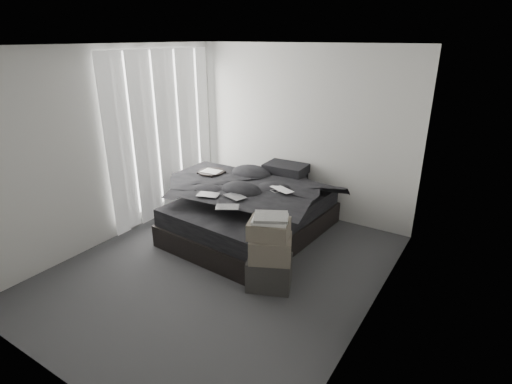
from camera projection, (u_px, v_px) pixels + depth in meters
The scene contains 25 objects.
floor at pixel (222, 268), 4.95m from camera, with size 3.60×4.20×0.01m, color #333336.
ceiling at pixel (213, 45), 4.00m from camera, with size 3.60×4.20×0.01m, color white.
wall_back at pixel (301, 133), 6.12m from camera, with size 3.60×0.01×2.60m, color beige.
wall_front at pixel (37, 246), 2.82m from camera, with size 3.60×0.01×2.60m, color beige.
wall_left at pixel (112, 146), 5.37m from camera, with size 0.01×4.20×2.60m, color beige.
wall_right at pixel (378, 202), 3.58m from camera, with size 0.01×4.20×2.60m, color beige.
window_left at pixel (161, 130), 6.05m from camera, with size 0.02×2.00×2.30m, color white.
curtain_left at pixel (163, 135), 6.05m from camera, with size 0.06×2.12×2.48m, color white.
bed at pixel (252, 223), 5.78m from camera, with size 1.70×2.24×0.30m, color black.
mattress at pixel (252, 206), 5.68m from camera, with size 1.63×2.18×0.24m, color black.
duvet at pixel (250, 191), 5.55m from camera, with size 1.65×1.92×0.26m, color black.
pillow_lower at pixel (282, 176), 6.29m from camera, with size 0.67×0.46×0.15m, color black.
pillow_upper at pixel (286, 169), 6.18m from camera, with size 0.63×0.44×0.14m, color black.
laptop at pixel (279, 185), 5.35m from camera, with size 0.36×0.23×0.03m, color silver.
comic_a at pixel (208, 189), 5.25m from camera, with size 0.28×0.19×0.01m, color black.
comic_b at pixel (235, 190), 5.18m from camera, with size 0.28×0.19×0.01m, color black.
comic_c at pixel (227, 200), 4.86m from camera, with size 0.28×0.19×0.01m, color black.
side_stand at pixel (212, 194), 6.28m from camera, with size 0.40×0.40×0.73m, color black.
papers at pixel (211, 171), 6.13m from camera, with size 0.28×0.21×0.01m, color white.
floor_books at pixel (186, 224), 5.93m from camera, with size 0.15×0.21×0.15m, color black.
box_lower at pixel (269, 272), 4.53m from camera, with size 0.49×0.38×0.36m, color black.
box_mid at pixel (270, 248), 4.40m from camera, with size 0.46×0.36×0.28m, color #575045.
box_upper at pixel (269, 229), 4.33m from camera, with size 0.43×0.35×0.19m, color #575045.
art_book_white at pixel (270, 219), 4.29m from camera, with size 0.37×0.30×0.04m, color silver.
art_book_snake at pixel (271, 217), 4.26m from camera, with size 0.36×0.29×0.03m, color silver.
Camera 1 is at (2.64, -3.37, 2.69)m, focal length 28.00 mm.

